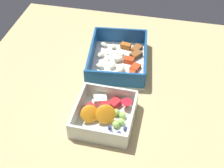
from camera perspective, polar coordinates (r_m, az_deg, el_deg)
table_surface at (r=82.35cm, az=0.04°, el=-2.29°), size 80.00×80.00×2.00cm
pasta_container at (r=89.71cm, az=1.34°, el=4.63°), size 22.49×18.44×5.47cm
fruit_bowl at (r=74.50cm, az=-1.22°, el=-5.64°), size 14.54×14.10×5.49cm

